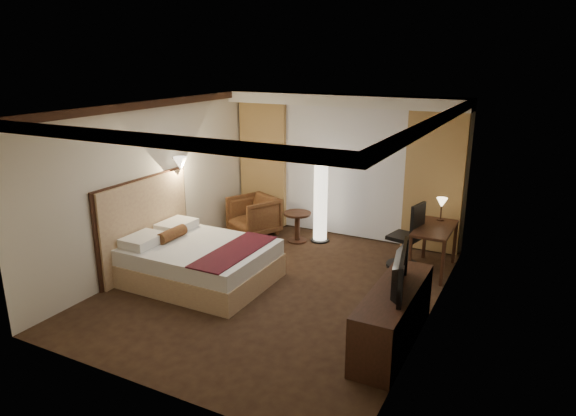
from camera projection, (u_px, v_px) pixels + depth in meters
The scene contains 21 objects.
floor at pixel (276, 288), 7.75m from camera, with size 4.50×5.50×0.01m, color black.
ceiling at pixel (275, 106), 6.97m from camera, with size 4.50×5.50×0.01m, color white.
back_wall at pixel (345, 166), 9.70m from camera, with size 4.50×0.02×2.70m, color beige.
left_wall at pixel (154, 184), 8.35m from camera, with size 0.02×5.50×2.70m, color beige.
right_wall at pixel (434, 225), 6.37m from camera, with size 0.02×5.50×2.70m, color beige.
crown_molding at pixel (275, 111), 6.99m from camera, with size 4.50×5.50×0.12m, color black, non-canonical shape.
soffit at pixel (342, 100), 9.13m from camera, with size 4.50×0.50×0.20m, color white.
curtain_sheer at pixel (343, 172), 9.66m from camera, with size 2.48×0.04×2.45m, color silver.
curtain_left_drape at pixel (263, 164), 10.36m from camera, with size 1.00×0.14×2.45m, color #A27F4A.
curtain_right_drape at pixel (434, 183), 8.86m from camera, with size 1.00×0.14×2.45m, color #A27F4A.
wall_sconce at pixel (180, 163), 8.63m from camera, with size 0.24×0.24×0.24m, color white, non-canonical shape.
bed at pixel (201, 263), 7.89m from camera, with size 2.10×1.64×0.61m, color white, non-canonical shape.
headboard at pixel (146, 225), 8.23m from camera, with size 0.12×1.94×1.50m, color tan, non-canonical shape.
armchair at pixel (254, 214), 9.96m from camera, with size 0.80×0.75×0.82m, color #502618.
side_table at pixel (297, 227), 9.59m from camera, with size 0.51×0.51×0.57m, color black, non-canonical shape.
floor_lamp at pixel (321, 199), 9.46m from camera, with size 0.34×0.34×1.63m, color white, non-canonical shape.
desk at pixel (433, 249), 8.25m from camera, with size 0.55×1.11×0.75m, color black, non-canonical shape.
desk_lamp at pixel (441, 210), 8.43m from camera, with size 0.18×0.18×0.34m, color #FFD899, non-canonical shape.
office_chair at pixel (405, 235), 8.35m from camera, with size 0.54×0.54×1.13m, color black, non-canonical shape.
dresser at pixel (393, 316), 6.15m from camera, with size 0.50×1.87×0.73m, color black, non-canonical shape.
television at pixel (394, 265), 5.97m from camera, with size 1.05×0.61×0.14m, color black.
Camera 1 is at (3.41, -6.21, 3.38)m, focal length 32.00 mm.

